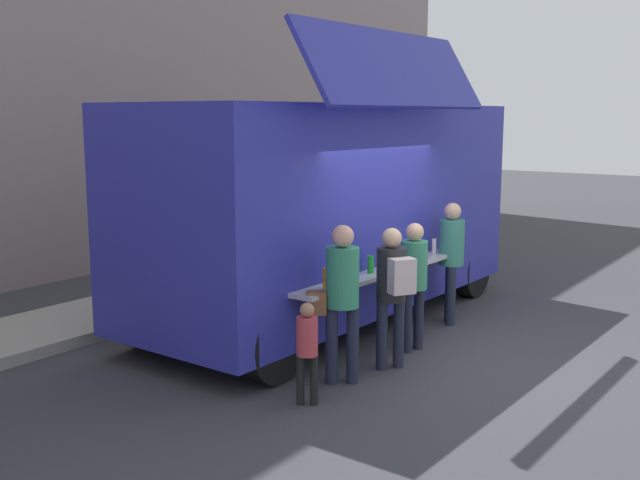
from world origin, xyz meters
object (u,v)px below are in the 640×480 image
(customer_front_ordering, at_px, (414,275))
(child_near_queue, at_px, (307,344))
(customer_extra_browsing, at_px, (451,252))
(customer_rear_waiting, at_px, (341,291))
(food_truck_main, at_px, (331,205))
(trash_bin, at_px, (357,233))
(customer_mid_with_backpack, at_px, (393,284))

(customer_front_ordering, xyz_separation_m, child_near_queue, (-2.18, 0.02, -0.32))
(customer_extra_browsing, bearing_deg, customer_rear_waiting, 61.37)
(food_truck_main, relative_size, customer_extra_browsing, 3.74)
(customer_extra_browsing, bearing_deg, child_near_queue, 62.16)
(trash_bin, height_order, customer_front_ordering, customer_front_ordering)
(food_truck_main, xyz_separation_m, child_near_queue, (-2.78, -1.63, -1.02))
(food_truck_main, xyz_separation_m, trash_bin, (4.33, 2.32, -1.17))
(customer_front_ordering, xyz_separation_m, customer_extra_browsing, (1.40, 0.17, 0.06))
(trash_bin, xyz_separation_m, customer_mid_with_backpack, (-5.69, -4.11, 0.53))
(customer_rear_waiting, bearing_deg, customer_mid_with_backpack, -57.72)
(customer_mid_with_backpack, height_order, child_near_queue, customer_mid_with_backpack)
(food_truck_main, height_order, customer_extra_browsing, food_truck_main)
(customer_rear_waiting, relative_size, customer_extra_browsing, 1.03)
(child_near_queue, bearing_deg, customer_mid_with_backpack, -37.10)
(trash_bin, relative_size, child_near_queue, 0.91)
(trash_bin, relative_size, customer_front_ordering, 0.60)
(customer_rear_waiting, bearing_deg, food_truck_main, -3.10)
(customer_mid_with_backpack, bearing_deg, food_truck_main, -4.61)
(food_truck_main, bearing_deg, customer_extra_browsing, -60.32)
(food_truck_main, height_order, customer_front_ordering, food_truck_main)
(food_truck_main, bearing_deg, customer_mid_with_backpack, -125.78)
(trash_bin, bearing_deg, customer_mid_with_backpack, -144.15)
(customer_front_ordering, bearing_deg, child_near_queue, 103.50)
(customer_rear_waiting, bearing_deg, customer_front_ordering, -43.45)
(food_truck_main, distance_m, trash_bin, 5.05)
(customer_extra_browsing, height_order, child_near_queue, customer_extra_browsing)
(trash_bin, distance_m, customer_rear_waiting, 7.51)
(customer_mid_with_backpack, distance_m, customer_rear_waiting, 0.75)
(customer_mid_with_backpack, bearing_deg, trash_bin, -21.47)
(child_near_queue, bearing_deg, customer_rear_waiting, -25.19)
(trash_bin, bearing_deg, customer_front_ordering, -141.12)
(customer_front_ordering, relative_size, customer_extra_browsing, 0.94)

